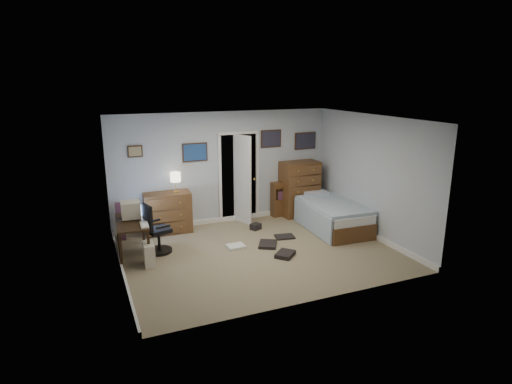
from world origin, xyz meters
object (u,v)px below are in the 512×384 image
Objects in this scene: tall_dresser at (299,189)px; bed at (330,215)px; computer_desk at (127,229)px; office_chair at (156,234)px; low_dresser at (168,213)px.

tall_dresser reaches higher than bed.
office_chair is (0.50, -0.05, -0.14)m from computer_desk.
computer_desk is 4.20m from tall_dresser.
office_chair is at bearing -2.81° from computer_desk.
computer_desk is 4.27m from bed.
tall_dresser reaches higher than office_chair.
computer_desk is 1.37m from low_dresser.
computer_desk is 1.23× the size of low_dresser.
low_dresser reaches higher than bed.
tall_dresser is at bearing 3.20° from low_dresser.
office_chair is at bearing -178.46° from bed.
low_dresser is at bearing 163.95° from bed.
low_dresser is 3.52m from bed.
office_chair reaches higher than bed.
bed is (4.27, -0.13, -0.21)m from computer_desk.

